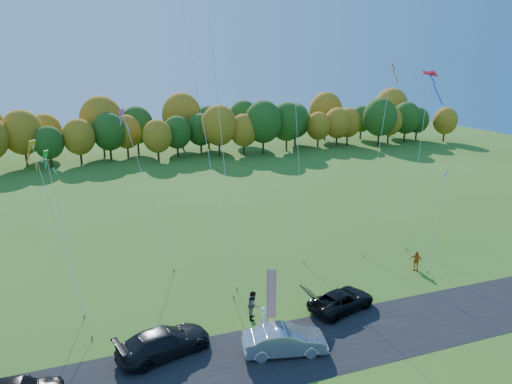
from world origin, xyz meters
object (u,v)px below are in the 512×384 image
object	(u,v)px
black_suv	(342,300)
person_east	(416,261)
silver_sedan	(285,340)
feather_flag	(271,293)

from	to	relation	value
black_suv	person_east	xyz separation A→B (m)	(8.90, 3.44, 0.14)
black_suv	silver_sedan	bearing A→B (deg)	103.69
silver_sedan	feather_flag	distance (m)	3.00
person_east	feather_flag	bearing A→B (deg)	-112.95
silver_sedan	feather_flag	size ratio (longest dim) A/B	1.11
black_suv	feather_flag	distance (m)	6.06
person_east	feather_flag	xyz separation A→B (m)	(-14.52, -4.33, 1.90)
black_suv	silver_sedan	world-z (taller)	silver_sedan
silver_sedan	person_east	distance (m)	15.98
silver_sedan	feather_flag	bearing A→B (deg)	11.42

